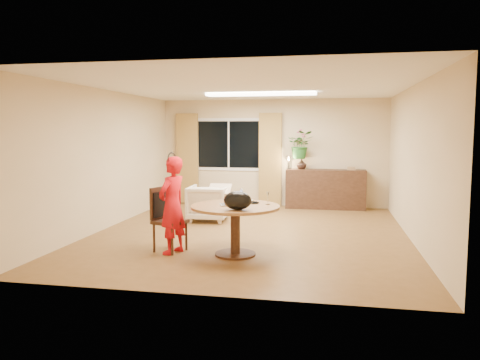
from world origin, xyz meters
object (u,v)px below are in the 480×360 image
at_px(dining_table, 235,216).
at_px(armchair, 208,203).
at_px(sideboard, 325,189).
at_px(dining_chair, 170,220).
at_px(child, 172,205).

xyz_separation_m(dining_table, armchair, (-1.08, 2.52, -0.22)).
distance_m(dining_table, sideboard, 4.68).
height_order(dining_table, armchair, dining_table).
xyz_separation_m(dining_chair, sideboard, (2.28, 4.48, -0.03)).
distance_m(child, sideboard, 5.09).
bearing_deg(child, dining_table, 113.65).
bearing_deg(armchair, dining_chair, 89.35).
bearing_deg(dining_chair, sideboard, 82.05).
relative_size(dining_table, sideboard, 0.71).
distance_m(dining_table, child, 0.96).
relative_size(dining_table, dining_chair, 1.34).
bearing_deg(sideboard, armchair, -139.63).
bearing_deg(dining_table, armchair, 113.13).
xyz_separation_m(child, sideboard, (2.21, 4.58, -0.27)).
relative_size(dining_chair, child, 0.67).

